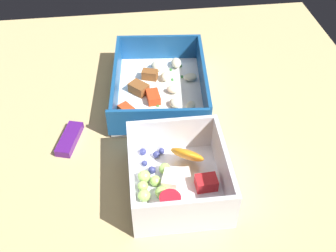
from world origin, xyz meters
The scene contains 4 objects.
table_surface centered at (0.00, 0.00, 1.00)cm, with size 80.00×80.00×2.00cm, color tan.
pasta_container centered at (9.02, -1.37, 3.68)cm, with size 23.42×18.08×5.58cm.
fruit_bowl centered at (-12.23, -1.51, 4.22)cm, with size 15.36×13.57×6.49cm.
candy_bar centered at (-1.23, 14.16, 2.60)cm, with size 7.00×2.40×1.20cm, color #51197A.
Camera 1 is at (-47.86, 4.30, 48.34)cm, focal length 43.23 mm.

